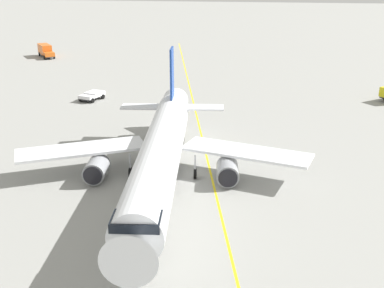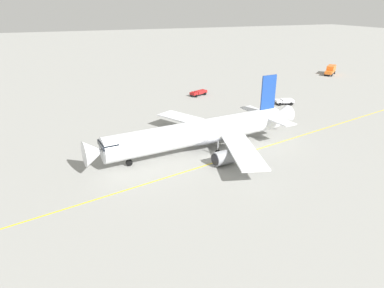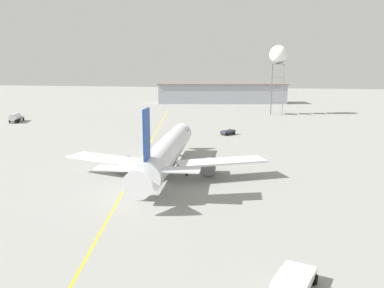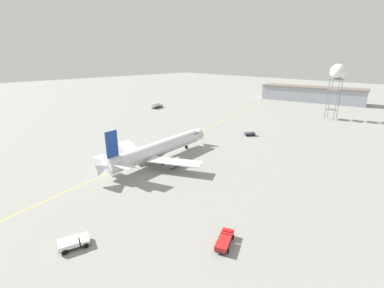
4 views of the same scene
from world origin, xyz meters
name	(u,v)px [view 1 (image 1 of 4)]	position (x,y,z in m)	size (l,w,h in m)	color
ground_plane	(182,177)	(0.00, 0.00, 0.00)	(600.00, 600.00, 0.00)	gray
airliner_main	(161,154)	(-1.79, -1.83, 3.22)	(31.96, 39.88, 11.87)	white
catering_truck_truck	(46,50)	(-48.25, 68.85, 1.67)	(7.06, 8.06, 3.10)	#232326
pushback_tug_truck	(92,95)	(-21.15, 29.55, 0.81)	(3.70, 4.98, 1.30)	#232326
taxiway_centreline	(211,174)	(3.04, 1.18, 0.00)	(45.01, 194.49, 0.01)	yellow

